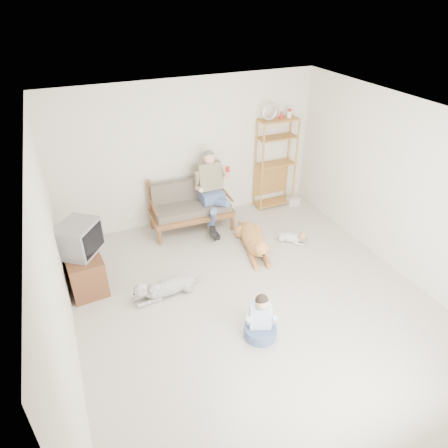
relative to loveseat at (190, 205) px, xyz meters
name	(u,v)px	position (x,y,z in m)	size (l,w,h in m)	color
floor	(254,302)	(0.16, -2.35, -0.49)	(5.50, 5.50, 0.00)	beige
ceiling	(263,123)	(0.16, -2.35, 2.21)	(5.50, 5.50, 0.00)	white
wall_back	(190,153)	(0.16, 0.40, 0.86)	(5.00, 5.00, 0.00)	beige
wall_front	(422,396)	(0.16, -5.10, 0.86)	(5.00, 5.00, 0.00)	beige
wall_left	(55,271)	(-2.34, -2.35, 0.86)	(5.50, 5.50, 0.00)	beige
wall_right	(404,190)	(2.66, -2.35, 0.86)	(5.50, 5.50, 0.00)	beige
loveseat	(190,205)	(0.00, 0.00, 0.00)	(1.53, 0.76, 0.95)	brown
man	(213,197)	(0.36, -0.22, 0.20)	(0.57, 0.81, 1.32)	#55649D
etagere	(275,163)	(1.90, 0.20, 0.46)	(0.82, 0.36, 2.14)	olive
book_stack	(293,201)	(2.29, 0.02, -0.41)	(0.25, 0.18, 0.16)	silver
tv_stand	(84,269)	(-2.06, -0.98, -0.19)	(0.57, 0.94, 0.60)	brown
crt_tv	(79,238)	(-2.03, -0.95, 0.36)	(0.73, 0.75, 0.49)	slate
wall_outlet	(129,216)	(-1.09, 0.38, -0.19)	(0.12, 0.02, 0.08)	white
golden_retriever	(254,241)	(0.77, -1.16, -0.30)	(0.59, 1.52, 0.46)	#CA7D46
shaggy_dog	(163,288)	(-1.02, -1.69, -0.34)	(1.18, 0.37, 0.35)	white
terrier	(293,237)	(1.53, -1.22, -0.38)	(0.49, 0.49, 0.24)	silver
child	(261,321)	(-0.06, -2.97, -0.23)	(0.44, 0.44, 0.70)	#55649D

